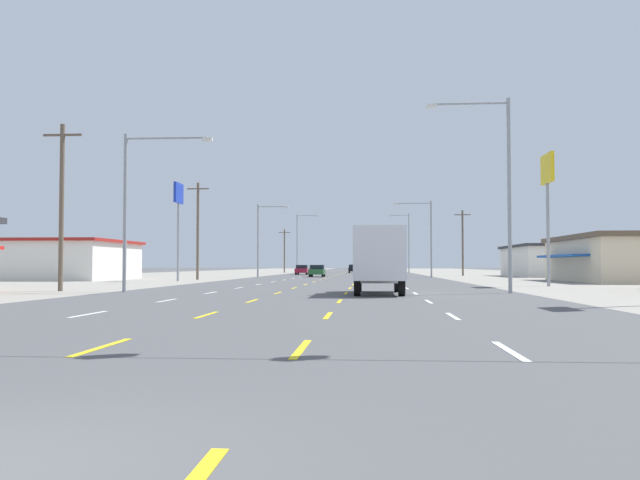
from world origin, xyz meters
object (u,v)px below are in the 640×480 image
object	(u,v)px
sedan_far_left_midfar	(302,270)
streetlight_right_row_2	(407,239)
suv_inner_right_farther	(371,267)
streetlight_right_row_1	(427,232)
sedan_inner_left_near	(317,271)
pole_sign_right_row_1	(547,182)
sedan_inner_right_mid	(372,270)
streetlight_left_row_0	(136,197)
streetlight_right_row_0	(501,180)
hatchback_far_right_farthest	(389,268)
streetlight_left_row_2	(299,239)
pole_sign_left_row_1	(178,205)
box_truck_inner_right_nearest	(379,257)
streetlight_left_row_1	(261,235)
hatchback_center_turn_far	(353,269)

from	to	relation	value
sedan_far_left_midfar	streetlight_right_row_2	bearing A→B (deg)	53.92
suv_inner_right_farther	streetlight_right_row_1	distance (m)	47.80
sedan_inner_left_near	pole_sign_right_row_1	bearing A→B (deg)	-62.08
sedan_inner_right_mid	streetlight_left_row_0	size ratio (longest dim) A/B	0.53
streetlight_right_row_0	hatchback_far_right_farthest	bearing A→B (deg)	91.68
streetlight_left_row_2	sedan_far_left_midfar	bearing A→B (deg)	-82.83
pole_sign_left_row_1	streetlight_left_row_0	size ratio (longest dim) A/B	1.04
streetlight_left_row_0	streetlight_right_row_1	xyz separation A→B (m)	(19.23, 42.93, 0.15)
box_truck_inner_right_nearest	suv_inner_right_farther	world-z (taller)	box_truck_inner_right_nearest
box_truck_inner_right_nearest	streetlight_left_row_0	xyz separation A→B (m)	(-12.96, 1.55, 3.24)
sedan_inner_right_mid	pole_sign_left_row_1	xyz separation A→B (m)	(-17.63, -38.35, 6.11)
sedan_far_left_midfar	streetlight_left_row_1	xyz separation A→B (m)	(-2.87, -20.00, 4.25)
streetlight_right_row_0	box_truck_inner_right_nearest	bearing A→B (deg)	-166.26
pole_sign_right_row_1	streetlight_right_row_0	world-z (taller)	streetlight_right_row_0
streetlight_left_row_1	box_truck_inner_right_nearest	bearing A→B (deg)	-73.52
box_truck_inner_right_nearest	suv_inner_right_farther	distance (m)	91.68
sedan_inner_left_near	streetlight_left_row_2	size ratio (longest dim) A/B	0.42
sedan_inner_left_near	hatchback_center_turn_far	bearing A→B (deg)	85.24
hatchback_far_right_farthest	streetlight_left_row_1	distance (m)	55.23
suv_inner_right_farther	streetlight_right_row_1	world-z (taller)	streetlight_right_row_1
streetlight_left_row_1	streetlight_left_row_2	bearing A→B (deg)	90.02
sedan_inner_left_near	streetlight_right_row_2	size ratio (longest dim) A/B	0.42
pole_sign_left_row_1	streetlight_right_row_1	size ratio (longest dim) A/B	1.00
sedan_far_left_midfar	streetlight_left_row_2	size ratio (longest dim) A/B	0.42
hatchback_far_right_farthest	streetlight_left_row_0	distance (m)	96.93
box_truck_inner_right_nearest	pole_sign_right_row_1	world-z (taller)	pole_sign_right_row_1
sedan_far_left_midfar	streetlight_left_row_2	bearing A→B (deg)	97.17
streetlight_left_row_2	sedan_inner_right_mid	bearing A→B (deg)	-60.66
pole_sign_left_row_1	sedan_far_left_midfar	bearing A→B (deg)	79.23
sedan_inner_left_near	hatchback_far_right_farthest	size ratio (longest dim) A/B	1.15
box_truck_inner_right_nearest	streetlight_left_row_2	size ratio (longest dim) A/B	0.67
box_truck_inner_right_nearest	streetlight_left_row_2	world-z (taller)	streetlight_left_row_2
streetlight_right_row_0	pole_sign_right_row_1	bearing A→B (deg)	64.71
hatchback_far_right_farthest	streetlight_right_row_1	size ratio (longest dim) A/B	0.44
hatchback_far_right_farthest	streetlight_left_row_2	world-z (taller)	streetlight_left_row_2
streetlight_left_row_0	streetlight_right_row_2	size ratio (longest dim) A/B	0.79
sedan_far_left_midfar	hatchback_far_right_farthest	world-z (taller)	hatchback_far_right_farthest
sedan_inner_left_near	sedan_far_left_midfar	world-z (taller)	same
suv_inner_right_farther	streetlight_left_row_1	bearing A→B (deg)	-105.57
hatchback_far_right_farthest	pole_sign_left_row_1	world-z (taller)	pole_sign_left_row_1
sedan_far_left_midfar	suv_inner_right_farther	distance (m)	29.08
pole_sign_right_row_1	streetlight_left_row_1	distance (m)	40.26
suv_inner_right_farther	streetlight_right_row_0	size ratio (longest dim) A/B	0.49
box_truck_inner_right_nearest	sedan_inner_left_near	bearing A→B (deg)	98.09
hatchback_center_turn_far	streetlight_right_row_2	distance (m)	11.23
suv_inner_right_farther	streetlight_left_row_0	xyz separation A→B (m)	(-12.95, -90.13, 4.05)
streetlight_right_row_0	streetlight_left_row_1	world-z (taller)	streetlight_right_row_0
streetlight_left_row_0	streetlight_left_row_2	distance (m)	85.87
suv_inner_right_farther	pole_sign_left_row_1	xyz separation A→B (m)	(-17.67, -65.98, 5.84)
suv_inner_right_farther	pole_sign_left_row_1	world-z (taller)	pole_sign_left_row_1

